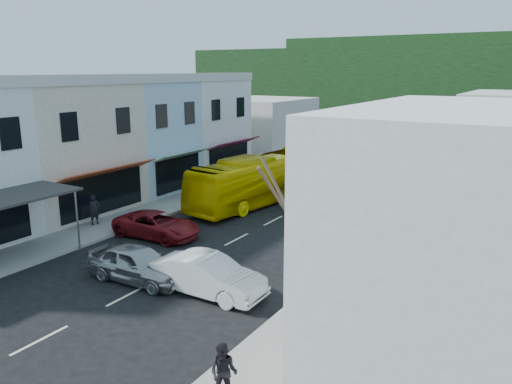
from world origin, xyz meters
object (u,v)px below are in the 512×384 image
street_tree (301,234)px  car_white (208,278)px  pedestrian_right (224,372)px  direction_sign (316,251)px  pedestrian_left (94,210)px  traffic_signal (462,143)px  bus (258,181)px  car_red (157,225)px  car_silver (137,265)px

street_tree → car_white: bearing=164.2°
pedestrian_right → direction_sign: size_ratio=0.46×
direction_sign → car_white: bearing=-134.8°
pedestrian_left → traffic_signal: traffic_signal is taller
car_white → pedestrian_right: bearing=-140.5°
bus → street_tree: street_tree is taller
pedestrian_left → direction_sign: (14.61, -1.50, 0.85)m
bus → car_red: 8.95m
pedestrian_left → traffic_signal: bearing=-16.2°
bus → car_white: 14.31m
car_red → traffic_signal: 31.58m
direction_sign → traffic_signal: 31.77m
car_silver → direction_sign: direction_sign is taller
car_white → pedestrian_left: (-10.92, 3.78, 0.30)m
bus → car_white: bearing=-60.3°
bus → pedestrian_right: bearing=-54.7°
car_red → direction_sign: (10.32, -2.01, 1.15)m
car_silver → pedestrian_left: 8.66m
bus → car_red: bearing=-90.0°
bus → pedestrian_left: 10.77m
pedestrian_right → direction_sign: 7.68m
car_red → pedestrian_left: bearing=93.9°
car_white → direction_sign: bearing=-58.9°
car_white → pedestrian_right: size_ratio=2.59×
car_silver → pedestrian_right: size_ratio=2.59×
car_white → street_tree: size_ratio=0.58×
car_red → pedestrian_right: size_ratio=2.71×
pedestrian_left → direction_sign: direction_sign is taller
pedestrian_left → car_white: bearing=-99.3°
car_white → car_silver: bearing=98.0°
pedestrian_left → direction_sign: bearing=-86.1°
bus → street_tree: bearing=-47.8°
pedestrian_left → direction_sign: size_ratio=0.46×
traffic_signal → car_red: bearing=85.5°
car_silver → car_white: (3.39, 0.51, 0.00)m
pedestrian_right → pedestrian_left: bearing=134.5°
car_white → pedestrian_left: bearing=70.3°
car_silver → car_red: 5.79m
car_white → direction_sign: 4.49m
direction_sign → traffic_signal: size_ratio=0.83×
car_red → direction_sign: bearing=-103.9°
street_tree → car_red: bearing=153.7°
bus → car_silver: size_ratio=2.64×
pedestrian_left → car_red: bearing=-73.4°
car_silver → traffic_signal: bearing=-14.5°
car_red → car_silver: bearing=-148.9°
pedestrian_left → traffic_signal: (14.75, 30.27, 1.22)m
car_white → street_tree: bearing=-106.4°
car_silver → car_white: size_ratio=1.00×
pedestrian_left → street_tree: bearing=-98.3°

